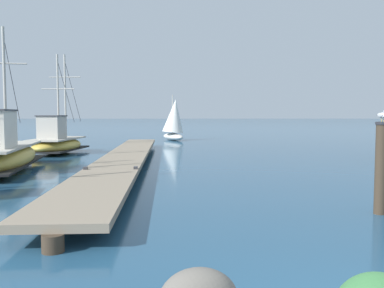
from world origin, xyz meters
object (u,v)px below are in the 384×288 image
at_px(fishing_boat_2, 56,142).
at_px(distant_sailboat, 174,120).
at_px(mooring_piling, 381,167).
at_px(perched_seagull, 382,115).
at_px(fishing_boat_1, 3,153).

bearing_deg(fishing_boat_2, distant_sailboat, 62.84).
bearing_deg(mooring_piling, distant_sailboat, 102.30).
bearing_deg(perched_seagull, distant_sailboat, 102.30).
xyz_separation_m(fishing_boat_2, mooring_piling, (11.77, -14.25, 0.42)).
relative_size(fishing_boat_1, fishing_boat_2, 1.10).
bearing_deg(perched_seagull, mooring_piling, -87.75).
height_order(fishing_boat_1, perched_seagull, fishing_boat_1).
distance_m(fishing_boat_1, mooring_piling, 13.34).
bearing_deg(distant_sailboat, fishing_boat_2, -117.16).
bearing_deg(fishing_boat_2, fishing_boat_1, -87.39).
xyz_separation_m(fishing_boat_1, mooring_piling, (11.43, -6.86, 0.35)).
bearing_deg(fishing_boat_1, mooring_piling, -30.98).
bearing_deg(fishing_boat_1, perched_seagull, -30.96).
distance_m(fishing_boat_2, perched_seagull, 18.55).
xyz_separation_m(fishing_boat_1, perched_seagull, (11.43, -6.86, 1.49)).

